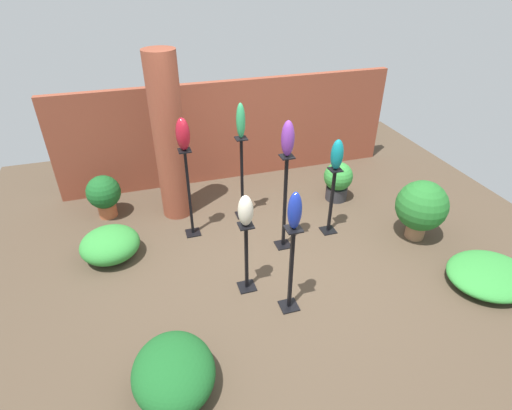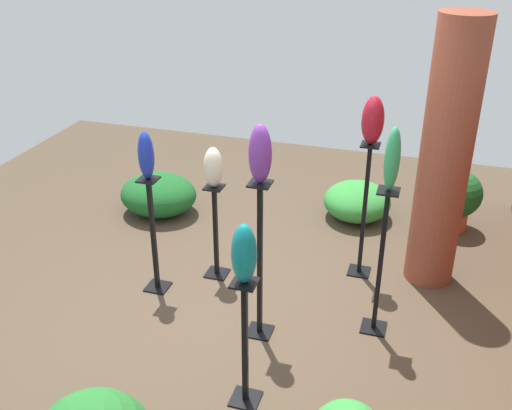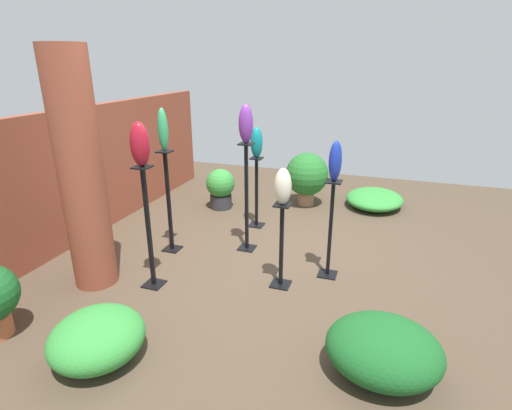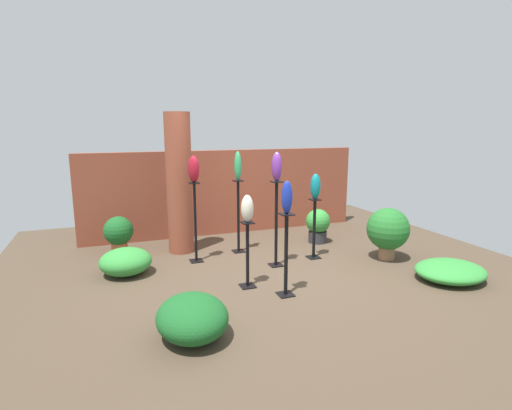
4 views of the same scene
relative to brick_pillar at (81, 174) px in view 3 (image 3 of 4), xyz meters
The scene contains 20 objects.
ground_plane 2.21m from the brick_pillar, 54.52° to the right, with size 8.00×8.00×0.00m, color #4C3D2D.
brick_wall_back 1.45m from the brick_pillar, 39.70° to the left, with size 5.60×0.12×1.68m, color brown.
brick_pillar is the anchor object (origin of this frame).
pedestal_violet 1.85m from the brick_pillar, 45.05° to the right, with size 0.20×0.20×1.33m.
pedestal_teal 2.39m from the brick_pillar, 29.66° to the right, with size 0.20×0.20×0.99m.
pedestal_ruby 0.87m from the brick_pillar, 78.47° to the right, with size 0.20×0.20×1.28m.
pedestal_ivory 2.10m from the brick_pillar, 73.53° to the right, with size 0.20×0.20×0.90m.
pedestal_jade 1.17m from the brick_pillar, 22.20° to the right, with size 0.20×0.20×1.25m.
pedestal_cobalt 2.58m from the brick_pillar, 68.26° to the right, with size 0.20×0.20×1.08m.
art_vase_violet 1.80m from the brick_pillar, 45.05° to the right, with size 0.15×0.17×0.44m, color #6B2D8C.
art_vase_teal 2.27m from the brick_pillar, 29.66° to the right, with size 0.16×0.16×0.41m, color #0F727A.
art_vase_ruby 0.70m from the brick_pillar, 78.47° to the right, with size 0.17×0.19×0.42m, color maroon.
art_vase_ivory 1.96m from the brick_pillar, 73.53° to the right, with size 0.16×0.17×0.36m, color beige.
art_vase_jade 1.04m from the brick_pillar, 22.20° to the right, with size 0.12×0.11×0.48m, color #2D9356.
art_vase_cobalt 2.49m from the brick_pillar, 68.26° to the right, with size 0.14×0.13×0.41m, color #192D9E.
potted_plant_back_center 3.53m from the brick_pillar, 27.56° to the right, with size 0.68×0.68×0.85m.
potted_plant_mid_right 2.65m from the brick_pillar, ahead, with size 0.45×0.45×0.63m.
foliage_bed_east 1.60m from the brick_pillar, 139.79° to the right, with size 0.75×0.73×0.39m, color #338C38.
foliage_bed_west 3.11m from the brick_pillar, 98.14° to the right, with size 0.74×0.85×0.44m, color #195923.
foliage_bed_center 4.38m from the brick_pillar, 38.69° to the right, with size 1.01×0.88×0.26m, color #338C38.
Camera 3 is at (-4.06, -1.29, 2.24)m, focal length 28.00 mm.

